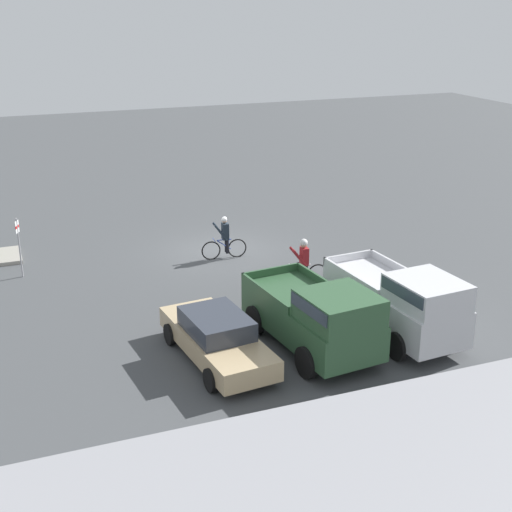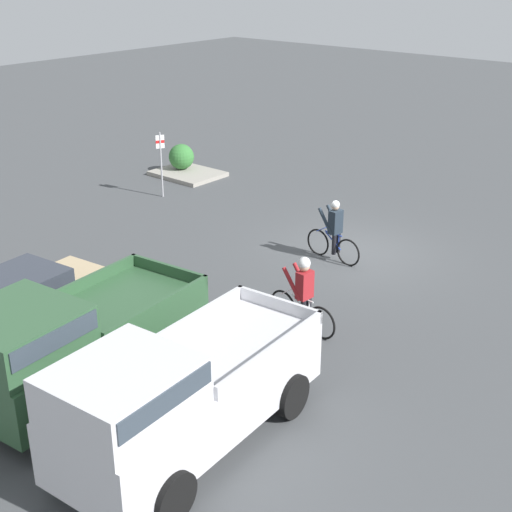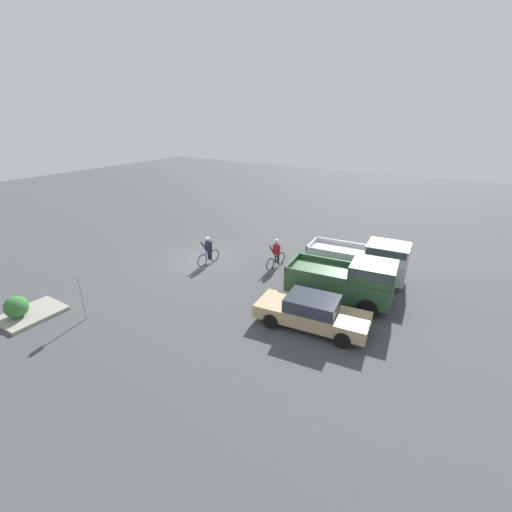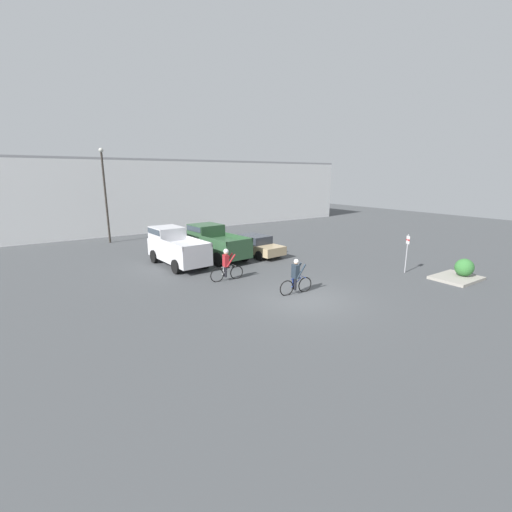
{
  "view_description": "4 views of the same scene",
  "coord_description": "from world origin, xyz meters",
  "views": [
    {
      "loc": [
        8.57,
        25.96,
        9.71
      ],
      "look_at": [
        0.07,
        4.1,
        1.2
      ],
      "focal_mm": 50.0,
      "sensor_mm": 36.0,
      "label": 1
    },
    {
      "loc": [
        -9.83,
        15.89,
        7.75
      ],
      "look_at": [
        0.07,
        4.1,
        1.2
      ],
      "focal_mm": 50.0,
      "sensor_mm": 36.0,
      "label": 2
    },
    {
      "loc": [
        14.79,
        13.18,
        8.42
      ],
      "look_at": [
        0.07,
        4.1,
        1.2
      ],
      "focal_mm": 24.0,
      "sensor_mm": 36.0,
      "label": 3
    },
    {
      "loc": [
        -10.12,
        -11.04,
        5.55
      ],
      "look_at": [
        0.07,
        4.1,
        1.2
      ],
      "focal_mm": 24.0,
      "sensor_mm": 36.0,
      "label": 4
    }
  ],
  "objects": [
    {
      "name": "shrub",
      "position": [
        9.32,
        -2.49,
        0.63
      ],
      "size": [
        0.96,
        0.96,
        0.96
      ],
      "color": "#337033",
      "rests_on": "curb_island"
    },
    {
      "name": "fire_lane_sign",
      "position": [
        7.74,
        -0.02,
        1.37
      ],
      "size": [
        0.15,
        0.28,
        2.26
      ],
      "color": "#9E9EA3",
      "rests_on": "ground_plane"
    },
    {
      "name": "pickup_truck_0",
      "position": [
        -2.58,
        9.25,
        1.17
      ],
      "size": [
        2.42,
        5.28,
        2.26
      ],
      "color": "silver",
      "rests_on": "ground_plane"
    },
    {
      "name": "ground_plane",
      "position": [
        0.0,
        0.0,
        0.0
      ],
      "size": [
        80.0,
        80.0,
        0.0
      ],
      "primitive_type": "plane",
      "color": "#424447"
    },
    {
      "name": "cyclist_0",
      "position": [
        0.11,
        0.77,
        0.83
      ],
      "size": [
        1.83,
        0.49,
        1.73
      ],
      "color": "black",
      "rests_on": "ground_plane"
    },
    {
      "name": "pickup_truck_1",
      "position": [
        0.21,
        9.29,
        1.16
      ],
      "size": [
        2.68,
        5.08,
        2.21
      ],
      "color": "#2D5133",
      "rests_on": "ground_plane"
    },
    {
      "name": "sedan_0",
      "position": [
        3.04,
        8.69,
        0.7
      ],
      "size": [
        2.26,
        4.87,
        1.4
      ],
      "color": "tan",
      "rests_on": "ground_plane"
    },
    {
      "name": "curb_island",
      "position": [
        8.88,
        -2.36,
        0.07
      ],
      "size": [
        2.49,
        1.92,
        0.15
      ],
      "primitive_type": "cube",
      "color": "gray",
      "rests_on": "ground_plane"
    },
    {
      "name": "cyclist_1",
      "position": [
        -1.58,
        4.46,
        0.9
      ],
      "size": [
        1.91,
        0.49,
        1.77
      ],
      "color": "black",
      "rests_on": "ground_plane"
    }
  ]
}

